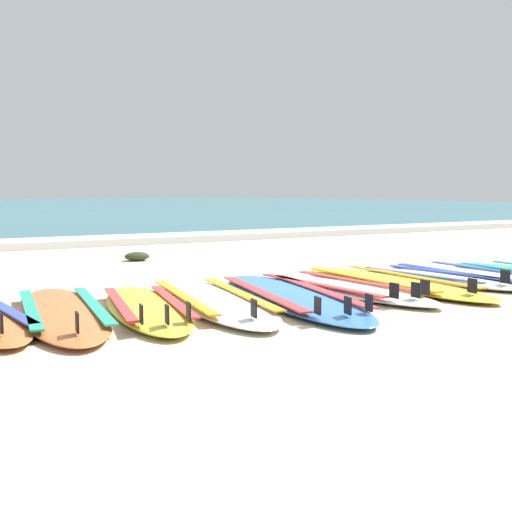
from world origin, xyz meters
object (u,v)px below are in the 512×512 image
surfboard_2 (146,307)px  surfboard_5 (338,287)px  surfboard_4 (290,296)px  surfboard_7 (433,278)px  surfboard_1 (62,312)px  surfboard_6 (390,282)px  surfboard_8 (478,276)px  surfboard_3 (212,299)px

surfboard_2 → surfboard_5: (1.72, 0.01, -0.00)m
surfboard_4 → surfboard_7: bearing=5.2°
surfboard_1 → surfboard_5: same height
surfboard_5 → surfboard_7: 1.14m
surfboard_4 → surfboard_5: same height
surfboard_5 → surfboard_6: same height
surfboard_2 → surfboard_8: size_ratio=0.83×
surfboard_2 → surfboard_1: bearing=164.4°
surfboard_2 → surfboard_7: same height
surfboard_8 → surfboard_7: bearing=163.0°
surfboard_2 → surfboard_4: 1.13m
surfboard_1 → surfboard_8: size_ratio=0.91×
surfboard_3 → surfboard_6: bearing=-0.5°
surfboard_1 → surfboard_6: same height
surfboard_2 → surfboard_7: size_ratio=1.05×
surfboard_1 → surfboard_2: same height
surfboard_4 → surfboard_6: 1.22m
surfboard_4 → surfboard_6: (1.20, 0.16, -0.00)m
surfboard_2 → surfboard_5: same height
surfboard_6 → surfboard_2: bearing=-179.2°
surfboard_3 → surfboard_4: (0.59, -0.18, 0.00)m
surfboard_3 → surfboard_7: size_ratio=1.25×
surfboard_5 → surfboard_7: size_ratio=1.14×
surfboard_3 → surfboard_7: (2.33, -0.02, 0.00)m
surfboard_4 → surfboard_8: (2.21, 0.02, -0.00)m
surfboard_1 → surfboard_7: bearing=-2.0°
surfboard_5 → surfboard_7: (1.14, 0.02, -0.00)m
surfboard_3 → surfboard_8: size_ratio=0.98×
surfboard_5 → surfboard_6: bearing=1.8°
surfboard_6 → surfboard_8: (1.00, -0.14, 0.00)m
surfboard_2 → surfboard_3: bearing=5.3°
surfboard_3 → surfboard_8: bearing=-3.3°
surfboard_3 → surfboard_5: size_ratio=1.09×
surfboard_3 → surfboard_7: 2.33m
surfboard_4 → surfboard_7: 1.75m
surfboard_5 → surfboard_2: bearing=-179.5°
surfboard_1 → surfboard_2: (0.54, -0.15, 0.00)m
surfboard_7 → surfboard_8: same height
surfboard_7 → surfboard_8: 0.49m
surfboard_5 → surfboard_6: (0.61, 0.02, -0.00)m
surfboard_1 → surfboard_2: 0.56m
surfboard_2 → surfboard_8: bearing=-1.9°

